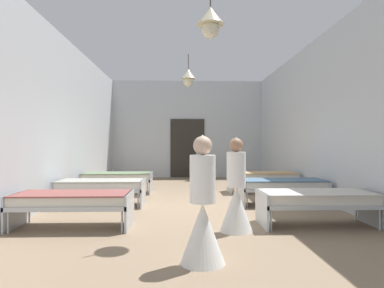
# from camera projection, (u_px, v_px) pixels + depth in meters

# --- Properties ---
(ground_plane) EXTENTS (6.77, 13.22, 0.10)m
(ground_plane) POSITION_uv_depth(u_px,v_px,m) (192.00, 208.00, 7.44)
(ground_plane) COLOR #8C755B
(room_shell) EXTENTS (6.57, 12.82, 3.98)m
(room_shell) POSITION_uv_depth(u_px,v_px,m) (191.00, 121.00, 8.79)
(room_shell) COLOR silver
(room_shell) RESTS_ON ground
(bed_left_row_0) EXTENTS (1.90, 0.84, 0.57)m
(bed_left_row_0) POSITION_uv_depth(u_px,v_px,m) (73.00, 201.00, 5.48)
(bed_left_row_0) COLOR #B7BCC1
(bed_left_row_0) RESTS_ON ground
(bed_right_row_0) EXTENTS (1.90, 0.84, 0.57)m
(bed_right_row_0) POSITION_uv_depth(u_px,v_px,m) (316.00, 200.00, 5.61)
(bed_right_row_0) COLOR #B7BCC1
(bed_right_row_0) RESTS_ON ground
(bed_left_row_1) EXTENTS (1.90, 0.84, 0.57)m
(bed_left_row_1) POSITION_uv_depth(u_px,v_px,m) (101.00, 186.00, 7.38)
(bed_left_row_1) COLOR #B7BCC1
(bed_left_row_1) RESTS_ON ground
(bed_right_row_1) EXTENTS (1.90, 0.84, 0.57)m
(bed_right_row_1) POSITION_uv_depth(u_px,v_px,m) (282.00, 185.00, 7.50)
(bed_right_row_1) COLOR #B7BCC1
(bed_right_row_1) RESTS_ON ground
(bed_left_row_2) EXTENTS (1.90, 0.84, 0.57)m
(bed_left_row_2) POSITION_uv_depth(u_px,v_px,m) (117.00, 177.00, 9.28)
(bed_left_row_2) COLOR #B7BCC1
(bed_left_row_2) RESTS_ON ground
(bed_right_row_2) EXTENTS (1.90, 0.84, 0.57)m
(bed_right_row_2) POSITION_uv_depth(u_px,v_px,m) (262.00, 177.00, 9.40)
(bed_right_row_2) COLOR #B7BCC1
(bed_right_row_2) RESTS_ON ground
(nurse_near_aisle) EXTENTS (0.52, 0.52, 1.49)m
(nurse_near_aisle) POSITION_uv_depth(u_px,v_px,m) (203.00, 218.00, 3.83)
(nurse_near_aisle) COLOR white
(nurse_near_aisle) RESTS_ON ground
(nurse_mid_aisle) EXTENTS (0.52, 0.52, 1.49)m
(nurse_mid_aisle) POSITION_uv_depth(u_px,v_px,m) (236.00, 198.00, 5.24)
(nurse_mid_aisle) COLOR white
(nurse_mid_aisle) RESTS_ON ground
(potted_plant) EXTENTS (0.58, 0.58, 1.48)m
(potted_plant) POSITION_uv_depth(u_px,v_px,m) (200.00, 156.00, 12.57)
(potted_plant) COLOR brown
(potted_plant) RESTS_ON ground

